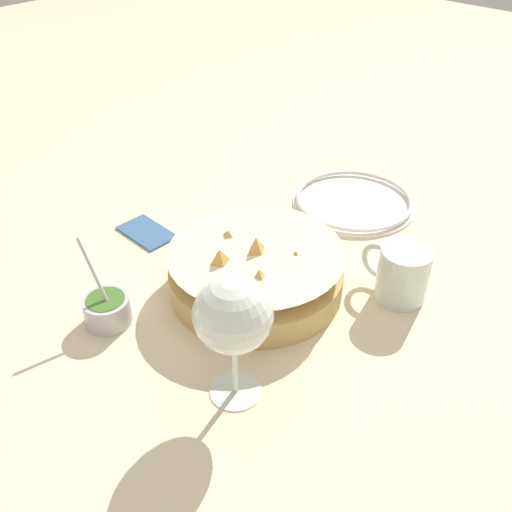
{
  "coord_description": "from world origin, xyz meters",
  "views": [
    {
      "loc": [
        -0.47,
        0.47,
        0.57
      ],
      "look_at": [
        -0.01,
        -0.03,
        0.06
      ],
      "focal_mm": 40.0,
      "sensor_mm": 36.0,
      "label": 1
    }
  ],
  "objects_px": {
    "beer_mug": "(402,275)",
    "side_plate": "(354,201)",
    "sauce_cup": "(107,309)",
    "food_basket": "(255,272)",
    "wine_glass": "(233,317)"
  },
  "relations": [
    {
      "from": "sauce_cup",
      "to": "beer_mug",
      "type": "bearing_deg",
      "value": -129.57
    },
    {
      "from": "sauce_cup",
      "to": "wine_glass",
      "type": "height_order",
      "value": "wine_glass"
    },
    {
      "from": "food_basket",
      "to": "sauce_cup",
      "type": "relative_size",
      "value": 2.07
    },
    {
      "from": "sauce_cup",
      "to": "side_plate",
      "type": "bearing_deg",
      "value": -97.95
    },
    {
      "from": "beer_mug",
      "to": "side_plate",
      "type": "bearing_deg",
      "value": -40.46
    },
    {
      "from": "beer_mug",
      "to": "side_plate",
      "type": "height_order",
      "value": "beer_mug"
    },
    {
      "from": "wine_glass",
      "to": "beer_mug",
      "type": "bearing_deg",
      "value": -99.67
    },
    {
      "from": "food_basket",
      "to": "side_plate",
      "type": "relative_size",
      "value": 1.15
    },
    {
      "from": "beer_mug",
      "to": "food_basket",
      "type": "bearing_deg",
      "value": 38.85
    },
    {
      "from": "sauce_cup",
      "to": "wine_glass",
      "type": "xyz_separation_m",
      "value": [
        -0.23,
        -0.03,
        0.1
      ]
    },
    {
      "from": "beer_mug",
      "to": "side_plate",
      "type": "distance_m",
      "value": 0.27
    },
    {
      "from": "sauce_cup",
      "to": "beer_mug",
      "type": "distance_m",
      "value": 0.44
    },
    {
      "from": "food_basket",
      "to": "wine_glass",
      "type": "height_order",
      "value": "wine_glass"
    },
    {
      "from": "food_basket",
      "to": "wine_glass",
      "type": "xyz_separation_m",
      "value": [
        -0.12,
        0.17,
        0.09
      ]
    },
    {
      "from": "wine_glass",
      "to": "side_plate",
      "type": "distance_m",
      "value": 0.52
    }
  ]
}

